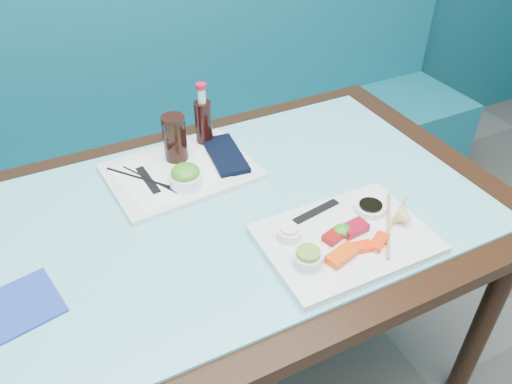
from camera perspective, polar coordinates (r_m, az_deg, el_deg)
name	(u,v)px	position (r m, az deg, el deg)	size (l,w,h in m)	color
booth_bench	(155,163)	(2.14, -11.48, 3.23)	(3.00, 0.56, 1.17)	#105B6A
dining_table	(238,233)	(1.33, -2.11, -4.69)	(1.40, 0.90, 0.75)	black
glass_top	(237,208)	(1.27, -2.20, -1.79)	(1.22, 0.76, 0.01)	#64BDC9
sashimi_plate	(346,239)	(1.18, 10.19, -5.34)	(0.38, 0.27, 0.02)	white
salmon_left	(342,255)	(1.11, 9.80, -7.16)	(0.08, 0.04, 0.02)	#E94709
salmon_mid	(359,247)	(1.14, 11.72, -6.23)	(0.06, 0.03, 0.01)	#FF2F0A
salmon_right	(379,242)	(1.16, 13.85, -5.56)	(0.06, 0.03, 0.01)	#FF350A
tuna_left	(334,236)	(1.15, 8.93, -5.00)	(0.05, 0.03, 0.02)	maroon
tuna_right	(354,228)	(1.18, 11.16, -4.09)	(0.06, 0.04, 0.02)	maroon
seaweed_garnish	(342,230)	(1.17, 9.83, -4.33)	(0.04, 0.04, 0.02)	#2B801D
ramekin_wasabi	(308,259)	(1.09, 5.95, -7.65)	(0.06, 0.06, 0.03)	silver
wasabi_fill	(308,253)	(1.07, 6.01, -6.94)	(0.05, 0.05, 0.01)	#629730
ramekin_ginger	(289,234)	(1.14, 3.81, -4.79)	(0.06, 0.06, 0.02)	white
ginger_fill	(289,229)	(1.13, 3.84, -4.20)	(0.04, 0.04, 0.01)	#FCE1CF
soy_dish	(370,208)	(1.25, 12.92, -1.81)	(0.08, 0.08, 0.02)	silver
soy_fill	(371,205)	(1.24, 12.98, -1.45)	(0.06, 0.06, 0.01)	black
lemon_wedge	(406,218)	(1.22, 16.75, -2.84)	(0.05, 0.05, 0.04)	#D6BF65
chopstick_sleeve	(316,211)	(1.23, 6.90, -2.19)	(0.13, 0.02, 0.00)	black
wooden_chopstick_a	(389,224)	(1.22, 14.91, -3.61)	(0.01, 0.01, 0.23)	#A7884E
wooden_chopstick_b	(392,223)	(1.22, 15.27, -3.47)	(0.01, 0.01, 0.22)	tan
serving_tray	(181,171)	(1.39, -8.60, 2.34)	(0.38, 0.29, 0.01)	silver
paper_placemat	(180,169)	(1.39, -8.63, 2.61)	(0.33, 0.23, 0.00)	white
seaweed_bowl	(186,180)	(1.32, -8.00, 1.41)	(0.09, 0.09, 0.03)	white
seaweed_salad	(185,172)	(1.30, -8.09, 2.27)	(0.08, 0.08, 0.04)	#3B8B20
cola_glass	(175,138)	(1.40, -9.26, 6.09)	(0.06, 0.06, 0.13)	black
navy_pouch	(225,155)	(1.42, -3.52, 4.27)	(0.09, 0.20, 0.02)	black
fork	(209,139)	(1.50, -5.36, 6.09)	(0.01, 0.01, 0.08)	silver
black_chopstick_a	(146,180)	(1.36, -12.41, 1.37)	(0.01, 0.01, 0.26)	black
black_chopstick_b	(149,179)	(1.36, -12.09, 1.43)	(0.01, 0.01, 0.20)	black
tray_sleeve	(148,180)	(1.36, -12.25, 1.36)	(0.02, 0.13, 0.00)	black
cola_bottle_body	(204,125)	(1.47, -5.99, 7.66)	(0.05, 0.05, 0.14)	black
cola_bottle_neck	(202,95)	(1.42, -6.24, 10.91)	(0.02, 0.02, 0.04)	silver
cola_bottle_cap	(201,86)	(1.41, -6.32, 11.94)	(0.03, 0.03, 0.01)	red
blue_napkin	(21,305)	(1.14, -25.31, -11.63)	(0.15, 0.15, 0.01)	navy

